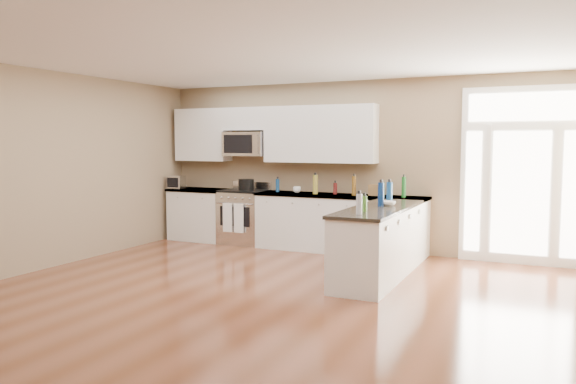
% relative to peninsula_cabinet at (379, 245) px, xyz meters
% --- Properties ---
extents(ground, '(8.00, 8.00, 0.00)m').
position_rel_peninsula_cabinet_xyz_m(ground, '(-0.93, -2.24, -0.43)').
color(ground, '#5D2F1A').
extents(room_shell, '(8.00, 8.00, 8.00)m').
position_rel_peninsula_cabinet_xyz_m(room_shell, '(-0.93, -2.24, 1.27)').
color(room_shell, '#8D7759').
rests_on(room_shell, ground).
extents(back_cabinet_left, '(1.10, 0.66, 0.94)m').
position_rel_peninsula_cabinet_xyz_m(back_cabinet_left, '(-3.80, 1.45, 0.00)').
color(back_cabinet_left, silver).
rests_on(back_cabinet_left, ground).
extents(back_cabinet_right, '(2.85, 0.66, 0.94)m').
position_rel_peninsula_cabinet_xyz_m(back_cabinet_right, '(-1.08, 1.45, 0.00)').
color(back_cabinet_right, silver).
rests_on(back_cabinet_right, ground).
extents(peninsula_cabinet, '(0.69, 2.32, 0.94)m').
position_rel_peninsula_cabinet_xyz_m(peninsula_cabinet, '(0.00, 0.00, 0.00)').
color(peninsula_cabinet, silver).
rests_on(peninsula_cabinet, ground).
extents(upper_cabinet_left, '(1.04, 0.33, 0.95)m').
position_rel_peninsula_cabinet_xyz_m(upper_cabinet_left, '(-3.81, 1.59, 1.49)').
color(upper_cabinet_left, silver).
rests_on(upper_cabinet_left, room_shell).
extents(upper_cabinet_right, '(1.94, 0.33, 0.95)m').
position_rel_peninsula_cabinet_xyz_m(upper_cabinet_right, '(-1.50, 1.59, 1.49)').
color(upper_cabinet_right, silver).
rests_on(upper_cabinet_right, room_shell).
extents(upper_cabinet_short, '(0.82, 0.33, 0.40)m').
position_rel_peninsula_cabinet_xyz_m(upper_cabinet_short, '(-2.88, 1.59, 1.77)').
color(upper_cabinet_short, silver).
rests_on(upper_cabinet_short, room_shell).
extents(microwave, '(0.78, 0.41, 0.42)m').
position_rel_peninsula_cabinet_xyz_m(microwave, '(-2.88, 1.56, 1.33)').
color(microwave, silver).
rests_on(microwave, room_shell).
extents(entry_door, '(1.70, 0.10, 2.60)m').
position_rel_peninsula_cabinet_xyz_m(entry_door, '(1.62, 1.71, 0.87)').
color(entry_door, white).
rests_on(entry_door, ground).
extents(kitchen_range, '(0.78, 0.69, 1.08)m').
position_rel_peninsula_cabinet_xyz_m(kitchen_range, '(-2.87, 1.45, 0.04)').
color(kitchen_range, silver).
rests_on(kitchen_range, ground).
extents(stockpot, '(0.33, 0.33, 0.21)m').
position_rel_peninsula_cabinet_xyz_m(stockpot, '(-2.81, 1.43, 0.62)').
color(stockpot, black).
rests_on(stockpot, kitchen_range).
extents(toaster_oven, '(0.29, 0.24, 0.24)m').
position_rel_peninsula_cabinet_xyz_m(toaster_oven, '(-4.22, 1.31, 0.62)').
color(toaster_oven, silver).
rests_on(toaster_oven, back_cabinet_left).
extents(cardboard_box, '(0.22, 0.17, 0.18)m').
position_rel_peninsula_cabinet_xyz_m(cardboard_box, '(-0.50, 1.55, 0.59)').
color(cardboard_box, brown).
rests_on(cardboard_box, back_cabinet_right).
extents(bowl_left, '(0.19, 0.19, 0.05)m').
position_rel_peninsula_cabinet_xyz_m(bowl_left, '(-4.23, 1.45, 0.53)').
color(bowl_left, white).
rests_on(bowl_left, back_cabinet_left).
extents(bowl_peninsula, '(0.21, 0.21, 0.06)m').
position_rel_peninsula_cabinet_xyz_m(bowl_peninsula, '(0.06, 0.20, 0.54)').
color(bowl_peninsula, white).
rests_on(bowl_peninsula, peninsula_cabinet).
extents(cup_counter, '(0.13, 0.13, 0.10)m').
position_rel_peninsula_cabinet_xyz_m(cup_counter, '(-1.85, 1.45, 0.56)').
color(cup_counter, white).
rests_on(cup_counter, back_cabinet_right).
extents(counter_bottles, '(2.31, 2.40, 0.32)m').
position_rel_peninsula_cabinet_xyz_m(counter_bottles, '(-0.53, 0.79, 0.64)').
color(counter_bottles, '#19591E').
rests_on(counter_bottles, back_cabinet_right).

